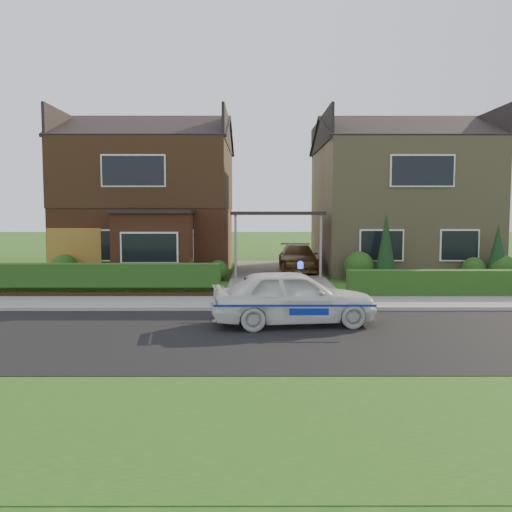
{
  "coord_description": "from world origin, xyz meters",
  "views": [
    {
      "loc": [
        -0.93,
        -11.92,
        2.8
      ],
      "look_at": [
        -0.9,
        3.5,
        1.51
      ],
      "focal_mm": 38.0,
      "sensor_mm": 36.0,
      "label": 1
    }
  ],
  "objects": [
    {
      "name": "shrub_right_near",
      "position": [
        3.2,
        9.4,
        0.6
      ],
      "size": [
        1.2,
        1.2,
        1.2
      ],
      "primitive_type": "sphere",
      "color": "#1E3E13",
      "rests_on": "ground"
    },
    {
      "name": "shrub_right_far",
      "position": [
        8.8,
        9.2,
        0.54
      ],
      "size": [
        1.08,
        1.08,
        1.08
      ],
      "primitive_type": "sphere",
      "color": "#1E3E13",
      "rests_on": "ground"
    },
    {
      "name": "ground",
      "position": [
        0.0,
        0.0,
        0.0
      ],
      "size": [
        120.0,
        120.0,
        0.0
      ],
      "primitive_type": "plane",
      "color": "#194D14",
      "rests_on": "ground"
    },
    {
      "name": "shrub_left_mid",
      "position": [
        -4.0,
        9.3,
        0.66
      ],
      "size": [
        1.32,
        1.32,
        1.32
      ],
      "primitive_type": "sphere",
      "color": "#1E3E13",
      "rests_on": "ground"
    },
    {
      "name": "potted_plant_c",
      "position": [
        -5.31,
        9.0,
        0.34
      ],
      "size": [
        0.42,
        0.42,
        0.67
      ],
      "primitive_type": "imported",
      "rotation": [
        0.0,
        0.0,
        1.43
      ],
      "color": "gray",
      "rests_on": "ground"
    },
    {
      "name": "kerb",
      "position": [
        0.0,
        3.05,
        0.06
      ],
      "size": [
        60.0,
        0.16,
        0.12
      ],
      "primitive_type": "cube",
      "color": "#9E9993",
      "rests_on": "ground"
    },
    {
      "name": "sidewalk",
      "position": [
        0.0,
        4.1,
        0.05
      ],
      "size": [
        60.0,
        2.0,
        0.1
      ],
      "primitive_type": "cube",
      "color": "slate",
      "rests_on": "ground"
    },
    {
      "name": "shrub_right_mid",
      "position": [
        7.8,
        9.5,
        0.48
      ],
      "size": [
        0.96,
        0.96,
        0.96
      ],
      "primitive_type": "sphere",
      "color": "#1E3E13",
      "rests_on": "ground"
    },
    {
      "name": "dwarf_wall",
      "position": [
        -5.8,
        5.3,
        0.18
      ],
      "size": [
        7.7,
        0.25,
        0.36
      ],
      "primitive_type": "cube",
      "color": "brown",
      "rests_on": "ground"
    },
    {
      "name": "house_right",
      "position": [
        5.8,
        13.99,
        3.66
      ],
      "size": [
        7.5,
        8.06,
        7.25
      ],
      "color": "#907D58",
      "rests_on": "ground"
    },
    {
      "name": "road",
      "position": [
        0.0,
        0.0,
        0.0
      ],
      "size": [
        60.0,
        6.0,
        0.02
      ],
      "primitive_type": "cube",
      "color": "black",
      "rests_on": "ground"
    },
    {
      "name": "carport_link",
      "position": [
        0.0,
        10.95,
        2.66
      ],
      "size": [
        3.8,
        3.0,
        2.77
      ],
      "color": "black",
      "rests_on": "ground"
    },
    {
      "name": "shrub_left_near",
      "position": [
        -2.4,
        9.6,
        0.42
      ],
      "size": [
        0.84,
        0.84,
        0.84
      ],
      "primitive_type": "sphere",
      "color": "#1E3E13",
      "rests_on": "ground"
    },
    {
      "name": "driveway_car",
      "position": [
        1.0,
        12.16,
        0.71
      ],
      "size": [
        1.67,
        4.04,
        1.17
      ],
      "primitive_type": "imported",
      "rotation": [
        0.0,
        0.0,
        -0.01
      ],
      "color": "brown",
      "rests_on": "driveway"
    },
    {
      "name": "potted_plant_b",
      "position": [
        -2.5,
        6.2,
        0.33
      ],
      "size": [
        0.46,
        0.44,
        0.66
      ],
      "primitive_type": "imported",
      "rotation": [
        0.0,
        0.0,
        1.04
      ],
      "color": "gray",
      "rests_on": "ground"
    },
    {
      "name": "police_car",
      "position": [
        0.01,
        1.2,
        0.68
      ],
      "size": [
        3.68,
        4.18,
        1.53
      ],
      "rotation": [
        0.0,
        0.0,
        1.71
      ],
      "color": "silver",
      "rests_on": "ground"
    },
    {
      "name": "driveway",
      "position": [
        0.0,
        11.0,
        0.06
      ],
      "size": [
        3.8,
        12.0,
        0.12
      ],
      "primitive_type": "cube",
      "color": "#666059",
      "rests_on": "ground"
    },
    {
      "name": "grass_verge",
      "position": [
        0.0,
        -5.0,
        0.0
      ],
      "size": [
        60.0,
        4.0,
        0.01
      ],
      "primitive_type": "cube",
      "color": "#194D14",
      "rests_on": "ground"
    },
    {
      "name": "conifer_a",
      "position": [
        4.2,
        9.2,
        1.3
      ],
      "size": [
        0.9,
        0.9,
        2.6
      ],
      "primitive_type": "cone",
      "color": "black",
      "rests_on": "ground"
    },
    {
      "name": "house_left",
      "position": [
        -5.78,
        13.9,
        3.81
      ],
      "size": [
        7.5,
        9.53,
        7.25
      ],
      "color": "brown",
      "rests_on": "ground"
    },
    {
      "name": "conifer_b",
      "position": [
        8.6,
        9.2,
        1.1
      ],
      "size": [
        0.9,
        0.9,
        2.2
      ],
      "primitive_type": "cone",
      "color": "black",
      "rests_on": "ground"
    },
    {
      "name": "hedge_left",
      "position": [
        -5.8,
        5.45,
        0.0
      ],
      "size": [
        7.5,
        0.55,
        0.9
      ],
      "primitive_type": "cube",
      "color": "#1E3E13",
      "rests_on": "ground"
    },
    {
      "name": "potted_plant_a",
      "position": [
        -7.92,
        7.8,
        0.38
      ],
      "size": [
        0.44,
        0.33,
        0.77
      ],
      "primitive_type": "imported",
      "rotation": [
        0.0,
        0.0,
        -0.15
      ],
      "color": "gray",
      "rests_on": "ground"
    },
    {
      "name": "hedge_right",
      "position": [
        5.8,
        5.35,
        0.0
      ],
      "size": [
        7.5,
        0.55,
        0.8
      ],
      "primitive_type": "cube",
      "color": "#1E3E13",
      "rests_on": "ground"
    },
    {
      "name": "shrub_left_far",
      "position": [
        -8.5,
        9.5,
        0.54
      ],
      "size": [
        1.08,
        1.08,
        1.08
      ],
      "primitive_type": "sphere",
      "color": "#1E3E13",
      "rests_on": "ground"
    },
    {
      "name": "garage_door",
      "position": [
        -8.25,
        9.96,
        1.05
      ],
      "size": [
        2.2,
        0.1,
        2.1
      ],
      "primitive_type": "cube",
      "color": "olive",
      "rests_on": "ground"
    }
  ]
}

